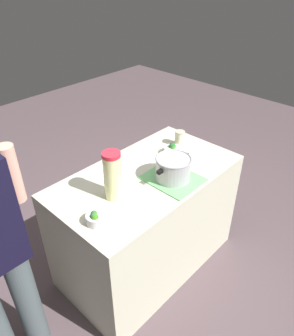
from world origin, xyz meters
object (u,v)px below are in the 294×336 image
lemonade_pitcher (113,176)px  cooking_pot (173,168)px  broccoli_bowl_center (172,150)px  mason_jar (180,138)px  broccoli_bowl_front (96,218)px

lemonade_pitcher → cooking_pot: bearing=159.4°
cooking_pot → broccoli_bowl_center: size_ratio=2.40×
lemonade_pitcher → broccoli_bowl_center: lemonade_pitcher is taller
lemonade_pitcher → mason_jar: bearing=-171.9°
lemonade_pitcher → broccoli_bowl_center: 0.65m
lemonade_pitcher → mason_jar: 0.80m
broccoli_bowl_center → cooking_pot: bearing=39.8°
lemonade_pitcher → broccoli_bowl_front: lemonade_pitcher is taller
broccoli_bowl_front → mason_jar: bearing=-168.0°
mason_jar → broccoli_bowl_center: size_ratio=0.92×
lemonade_pitcher → broccoli_bowl_center: size_ratio=2.46×
broccoli_bowl_front → broccoli_bowl_center: 0.88m
cooking_pot → mason_jar: size_ratio=2.62×
lemonade_pitcher → broccoli_bowl_center: (-0.64, -0.06, -0.12)m
cooking_pot → lemonade_pitcher: bearing=-20.6°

